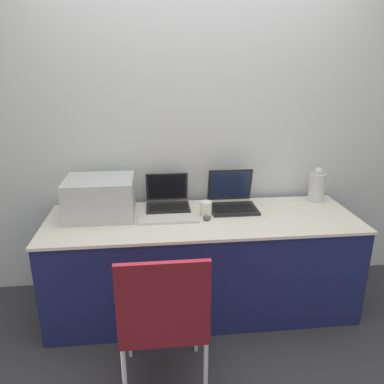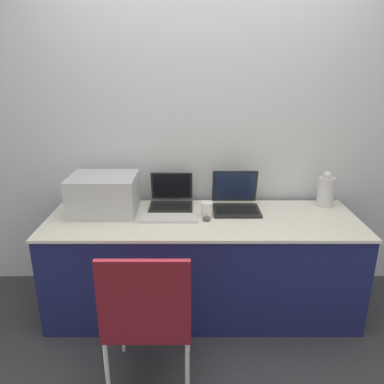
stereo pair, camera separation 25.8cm
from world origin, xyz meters
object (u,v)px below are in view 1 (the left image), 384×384
Objects in this scene: laptop_right at (232,200)px; metal_pitcher at (317,186)px; external_keyboard at (168,219)px; printer at (100,196)px; laptop_left at (168,200)px; coffee_cup at (206,209)px; chair at (163,313)px; mouse at (207,218)px.

laptop_right is 1.24× the size of metal_pitcher.
metal_pitcher reaches higher than external_keyboard.
laptop_left is (0.48, 0.13, -0.09)m from printer.
external_keyboard is 1.51× the size of metal_pitcher.
laptop_left is 0.33m from coffee_cup.
laptop_right is 3.19× the size of coffee_cup.
coffee_cup is 0.90m from chair.
mouse is at bearing -48.35° from laptop_left.
mouse is at bearing -94.23° from coffee_cup.
external_keyboard is 1.21m from metal_pitcher.
metal_pitcher is 1.63m from chair.
laptop_left is 5.65× the size of mouse.
external_keyboard is at bearing -16.22° from printer.
coffee_cup is 0.39× the size of metal_pitcher.
external_keyboard is at bearing 175.24° from mouse.
chair reaches higher than mouse.
laptop_right is 1.12m from chair.
laptop_left reaches higher than chair.
coffee_cup is at bearing 85.77° from mouse.
printer is 0.53× the size of chair.
chair is (-0.33, -0.72, -0.22)m from mouse.
metal_pitcher is (1.64, 0.13, -0.03)m from printer.
metal_pitcher is at bearing 0.22° from laptop_left.
metal_pitcher is (0.91, 0.29, 0.11)m from mouse.
metal_pitcher is (0.90, 0.21, 0.07)m from coffee_cup.
laptop_left is at bearing 15.24° from printer.
printer is at bearing 163.78° from external_keyboard.
printer reaches higher than laptop_left.
metal_pitcher is at bearing 17.85° from mouse.
laptop_right is (0.48, -0.07, 0.01)m from laptop_left.
metal_pitcher is at bearing 13.32° from coffee_cup.
coffee_cup is 0.09m from mouse.
metal_pitcher is at bearing 12.99° from external_keyboard.
printer is at bearing 114.64° from chair.
laptop_right is 0.82× the size of external_keyboard.
coffee_cup is at bearing 11.90° from external_keyboard.
chair is (-0.07, -0.74, -0.21)m from external_keyboard.
printer reaches higher than mouse.
laptop_right is at bearing 44.66° from mouse.
laptop_right reaches higher than mouse.
laptop_left is at bearing 131.65° from mouse.
laptop_left is 1.04m from chair.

